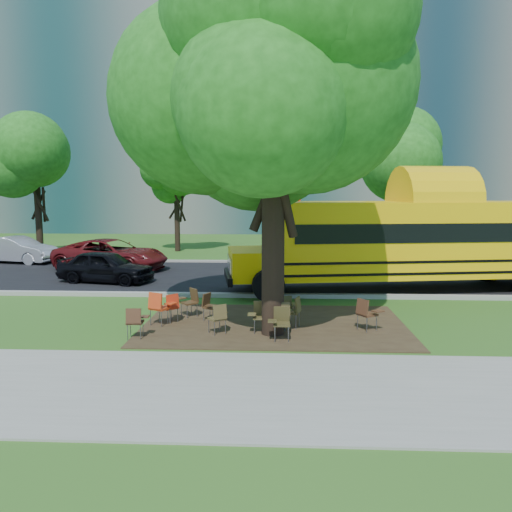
{
  "coord_description": "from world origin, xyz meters",
  "views": [
    {
      "loc": [
        1.11,
        -13.63,
        3.59
      ],
      "look_at": [
        0.32,
        3.5,
        1.36
      ],
      "focal_mm": 35.0,
      "sensor_mm": 36.0,
      "label": 1
    }
  ],
  "objects_px": {
    "chair_9": "(190,300)",
    "main_tree": "(274,94)",
    "chair_10": "(209,304)",
    "school_bus": "(427,239)",
    "chair_4": "(282,314)",
    "bg_car_red": "(111,255)",
    "chair_5": "(281,320)",
    "chair_8": "(171,305)",
    "black_car": "(106,267)",
    "bg_car_silver": "(17,250)",
    "chair_3": "(260,314)",
    "chair_6": "(294,309)",
    "chair_11": "(285,306)",
    "chair_2": "(219,316)",
    "chair_1": "(159,305)",
    "chair_0": "(136,320)",
    "chair_7": "(367,311)"
  },
  "relations": [
    {
      "from": "chair_10",
      "to": "main_tree",
      "type": "bearing_deg",
      "value": 81.83
    },
    {
      "from": "bg_car_silver",
      "to": "chair_1",
      "type": "bearing_deg",
      "value": -127.01
    },
    {
      "from": "chair_9",
      "to": "bg_car_red",
      "type": "distance_m",
      "value": 9.71
    },
    {
      "from": "main_tree",
      "to": "bg_car_red",
      "type": "relative_size",
      "value": 1.84
    },
    {
      "from": "chair_6",
      "to": "black_car",
      "type": "xyz_separation_m",
      "value": [
        -7.2,
        6.26,
        0.12
      ]
    },
    {
      "from": "chair_9",
      "to": "chair_3",
      "type": "bearing_deg",
      "value": -166.94
    },
    {
      "from": "chair_3",
      "to": "black_car",
      "type": "relative_size",
      "value": 0.22
    },
    {
      "from": "chair_10",
      "to": "chair_11",
      "type": "bearing_deg",
      "value": 110.16
    },
    {
      "from": "chair_4",
      "to": "bg_car_red",
      "type": "xyz_separation_m",
      "value": [
        -7.7,
        9.97,
        0.18
      ]
    },
    {
      "from": "chair_0",
      "to": "bg_car_red",
      "type": "bearing_deg",
      "value": 107.54
    },
    {
      "from": "chair_5",
      "to": "chair_9",
      "type": "bearing_deg",
      "value": -41.44
    },
    {
      "from": "black_car",
      "to": "bg_car_red",
      "type": "distance_m",
      "value": 3.16
    },
    {
      "from": "chair_0",
      "to": "chair_10",
      "type": "distance_m",
      "value": 2.35
    },
    {
      "from": "chair_9",
      "to": "main_tree",
      "type": "bearing_deg",
      "value": -165.28
    },
    {
      "from": "chair_8",
      "to": "bg_car_red",
      "type": "xyz_separation_m",
      "value": [
        -4.68,
        8.94,
        0.21
      ]
    },
    {
      "from": "main_tree",
      "to": "black_car",
      "type": "bearing_deg",
      "value": 134.06
    },
    {
      "from": "chair_0",
      "to": "chair_10",
      "type": "bearing_deg",
      "value": 44.28
    },
    {
      "from": "main_tree",
      "to": "bg_car_red",
      "type": "distance_m",
      "value": 13.46
    },
    {
      "from": "chair_6",
      "to": "school_bus",
      "type": "bearing_deg",
      "value": -25.02
    },
    {
      "from": "chair_6",
      "to": "bg_car_silver",
      "type": "distance_m",
      "value": 17.68
    },
    {
      "from": "chair_3",
      "to": "chair_4",
      "type": "xyz_separation_m",
      "value": [
        0.55,
        -0.18,
        0.04
      ]
    },
    {
      "from": "chair_4",
      "to": "chair_9",
      "type": "xyz_separation_m",
      "value": [
        -2.61,
        1.71,
        -0.03
      ]
    },
    {
      "from": "chair_3",
      "to": "chair_4",
      "type": "relative_size",
      "value": 0.93
    },
    {
      "from": "chair_0",
      "to": "chair_2",
      "type": "relative_size",
      "value": 1.0
    },
    {
      "from": "chair_9",
      "to": "chair_10",
      "type": "relative_size",
      "value": 1.06
    },
    {
      "from": "main_tree",
      "to": "bg_car_red",
      "type": "bearing_deg",
      "value": 126.96
    },
    {
      "from": "chair_8",
      "to": "school_bus",
      "type": "bearing_deg",
      "value": -14.83
    },
    {
      "from": "black_car",
      "to": "bg_car_red",
      "type": "bearing_deg",
      "value": 27.27
    },
    {
      "from": "bg_car_red",
      "to": "main_tree",
      "type": "bearing_deg",
      "value": -129.71
    },
    {
      "from": "black_car",
      "to": "chair_2",
      "type": "bearing_deg",
      "value": -130.33
    },
    {
      "from": "chair_2",
      "to": "chair_8",
      "type": "bearing_deg",
      "value": 108.46
    },
    {
      "from": "chair_2",
      "to": "chair_7",
      "type": "distance_m",
      "value": 3.78
    },
    {
      "from": "main_tree",
      "to": "chair_5",
      "type": "bearing_deg",
      "value": -69.17
    },
    {
      "from": "main_tree",
      "to": "chair_4",
      "type": "distance_m",
      "value": 5.35
    },
    {
      "from": "school_bus",
      "to": "chair_8",
      "type": "bearing_deg",
      "value": -157.85
    },
    {
      "from": "chair_4",
      "to": "chair_11",
      "type": "height_order",
      "value": "chair_4"
    },
    {
      "from": "chair_1",
      "to": "chair_0",
      "type": "bearing_deg",
      "value": -78.64
    },
    {
      "from": "chair_4",
      "to": "chair_5",
      "type": "distance_m",
      "value": 0.48
    },
    {
      "from": "chair_6",
      "to": "chair_11",
      "type": "height_order",
      "value": "chair_6"
    },
    {
      "from": "chair_10",
      "to": "chair_4",
      "type": "bearing_deg",
      "value": 84.14
    },
    {
      "from": "school_bus",
      "to": "chair_9",
      "type": "xyz_separation_m",
      "value": [
        -7.9,
        -4.35,
        -1.35
      ]
    },
    {
      "from": "chair_3",
      "to": "chair_9",
      "type": "height_order",
      "value": "chair_9"
    },
    {
      "from": "school_bus",
      "to": "chair_9",
      "type": "height_order",
      "value": "school_bus"
    },
    {
      "from": "chair_8",
      "to": "black_car",
      "type": "relative_size",
      "value": 0.22
    },
    {
      "from": "chair_5",
      "to": "chair_6",
      "type": "height_order",
      "value": "chair_6"
    },
    {
      "from": "chair_0",
      "to": "chair_4",
      "type": "height_order",
      "value": "chair_4"
    },
    {
      "from": "bg_car_silver",
      "to": "school_bus",
      "type": "bearing_deg",
      "value": -96.17
    },
    {
      "from": "chair_7",
      "to": "chair_8",
      "type": "xyz_separation_m",
      "value": [
        -5.19,
        0.62,
        -0.02
      ]
    },
    {
      "from": "main_tree",
      "to": "chair_0",
      "type": "height_order",
      "value": "main_tree"
    },
    {
      "from": "chair_0",
      "to": "chair_5",
      "type": "bearing_deg",
      "value": -3.66
    }
  ]
}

